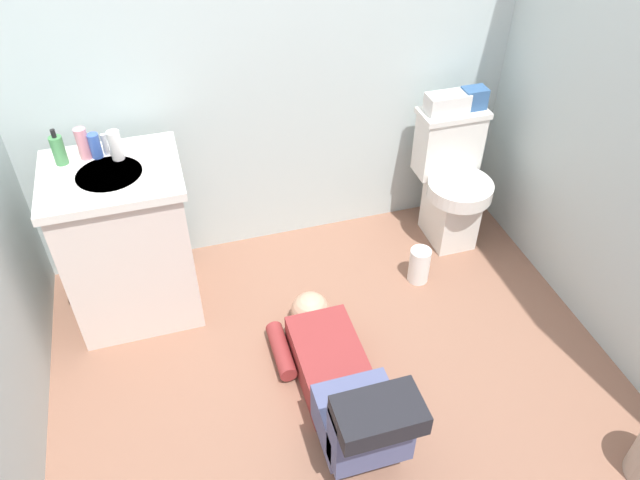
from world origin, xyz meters
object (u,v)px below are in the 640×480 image
Objects in this scene: tissue_box at (447,103)px; soap_dispenser at (58,150)px; paper_towel_roll at (419,265)px; vanity_cabinet at (128,242)px; toiletry_bag at (474,98)px; bottle_blue at (95,146)px; bottle_pink at (83,144)px; faucet at (105,144)px; bottle_white at (116,145)px; toilet at (451,181)px; person_plumber at (342,384)px.

soap_dispenser is at bearing -178.16° from tissue_box.
tissue_box is 0.85m from paper_towel_roll.
vanity_cabinet is 1.88m from toiletry_bag.
tissue_box is 1.72m from bottle_blue.
vanity_cabinet is 0.50m from bottle_pink.
faucet is at bearing 90.00° from vanity_cabinet.
toilet is at bearing -0.01° from bottle_white.
soap_dispenser is at bearing -178.30° from toiletry_bag.
soap_dispenser is 1.15× the size of bottle_pink.
bottle_pink is (-0.09, 0.14, 0.47)m from vanity_cabinet.
tissue_box is (-0.04, 0.09, 0.43)m from toilet.
bottle_white is (0.13, -0.05, -0.01)m from bottle_pink.
tissue_box is at bearing 180.00° from toiletry_bag.
paper_towel_roll is (1.42, -0.23, -0.32)m from vanity_cabinet.
soap_dispenser is 0.24m from bottle_white.
bottle_pink reaches higher than bottle_blue.
bottle_white is 1.62m from paper_towel_roll.
faucet reaches higher than paper_towel_roll.
bottle_white reaches higher than toilet.
faucet reaches higher than person_plumber.
bottle_pink is (-1.81, 0.05, 0.52)m from toilet.
bottle_blue is (0.05, -0.01, -0.02)m from bottle_pink.
bottle_white is at bearing 166.92° from paper_towel_roll.
toiletry_bag is at bearing 45.49° from person_plumber.
paper_towel_roll is at bearing -134.65° from toiletry_bag.
person_plumber is at bearing -51.17° from bottle_blue.
vanity_cabinet is at bearing 131.20° from person_plumber.
bottle_white reaches higher than bottle_blue.
bottle_white is (-1.78, -0.09, 0.08)m from toiletry_bag.
vanity_cabinet is at bearing -32.35° from soap_dispenser.
paper_towel_roll is (-0.30, -0.32, -0.27)m from toilet.
faucet reaches higher than toilet.
bottle_white is at bearing -7.30° from soap_dispenser.
toilet is 5.20× the size of bottle_pink.
bottle_white is (-1.63, -0.09, 0.09)m from tissue_box.
person_plumber is at bearing -49.77° from bottle_pink.
bottle_pink is at bearing -178.53° from tissue_box.
bottle_white is (0.24, -0.03, -0.00)m from soap_dispenser.
toilet is 5.61× the size of bottle_white.
tissue_box is 1.77× the size of toiletry_bag.
person_plumber reaches higher than paper_towel_roll.
vanity_cabinet is at bearing -90.00° from faucet.
soap_dispenser reaches higher than faucet.
toilet is 0.51m from paper_towel_roll.
person_plumber is 7.97× the size of bottle_white.
toilet is 6.05× the size of toiletry_bag.
vanity_cabinet is 3.73× the size of tissue_box.
bottle_white is (0.05, 0.09, 0.47)m from vanity_cabinet.
soap_dispenser is (-0.19, -0.02, 0.02)m from faucet.
toilet is 1.89m from bottle_pink.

